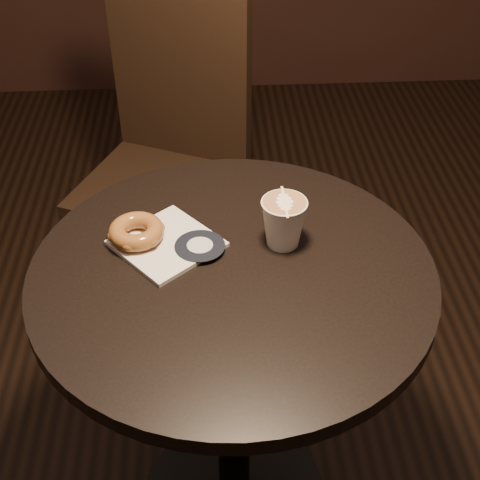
# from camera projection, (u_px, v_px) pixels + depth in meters

# --- Properties ---
(cafe_table) EXTENTS (0.70, 0.70, 0.75)m
(cafe_table) POSITION_uv_depth(u_px,v_px,m) (233.00, 346.00, 1.27)
(cafe_table) COLOR black
(cafe_table) RESTS_ON ground
(chair) EXTENTS (0.53, 0.53, 1.01)m
(chair) POSITION_uv_depth(u_px,v_px,m) (170.00, 137.00, 1.86)
(chair) COLOR black
(chair) RESTS_ON ground
(pastry_bag) EXTENTS (0.22, 0.22, 0.01)m
(pastry_bag) POSITION_uv_depth(u_px,v_px,m) (167.00, 244.00, 1.19)
(pastry_bag) COLOR silver
(pastry_bag) RESTS_ON cafe_table
(doughnut) EXTENTS (0.10, 0.10, 0.03)m
(doughnut) POSITION_uv_depth(u_px,v_px,m) (136.00, 231.00, 1.18)
(doughnut) COLOR brown
(doughnut) RESTS_ON pastry_bag
(latte_cup) EXTENTS (0.08, 0.08, 0.09)m
(latte_cup) POSITION_uv_depth(u_px,v_px,m) (283.00, 223.00, 1.17)
(latte_cup) COLOR white
(latte_cup) RESTS_ON cafe_table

